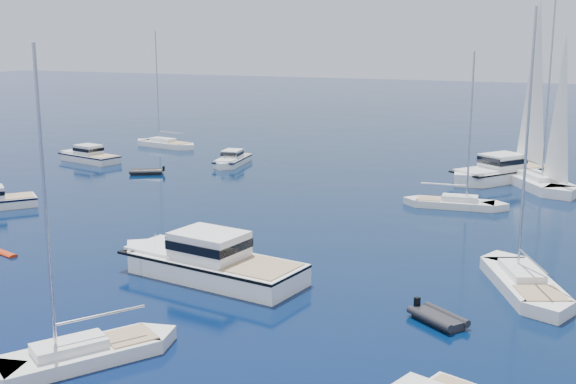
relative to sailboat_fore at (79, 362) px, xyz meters
name	(u,v)px	position (x,y,z in m)	size (l,w,h in m)	color
ground	(15,369)	(-1.89, -1.52, 0.00)	(400.00, 400.00, 0.00)	#071248
motor_cruiser_centre	(207,276)	(-1.01, 11.21, 0.00)	(3.75, 12.26, 3.22)	white
motor_cruiser_far_l	(88,161)	(-31.92, 37.57, 0.00)	(2.63, 8.58, 2.25)	silver
motor_cruiser_distant	(499,180)	(8.82, 45.53, 0.00)	(3.61, 11.79, 3.09)	white
motor_cruiser_horizon	(232,165)	(-17.23, 42.28, 0.00)	(2.26, 7.40, 1.94)	white
sailboat_fore	(79,362)	(0.00, 0.00, 0.00)	(2.30, 8.83, 12.98)	silver
sailboat_mid_r	(523,289)	(14.81, 16.43, 0.00)	(2.60, 10.02, 14.73)	white
sailboat_centre	(455,207)	(7.55, 33.24, 0.00)	(2.15, 8.27, 12.16)	silver
sailboat_sails_r	(534,186)	(12.01, 44.12, 0.00)	(3.28, 12.62, 18.55)	white
sailboat_far_l	(165,147)	(-30.52, 49.56, 0.00)	(2.47, 9.51, 13.97)	white
tender_grey_near	(438,323)	(11.91, 10.19, 0.00)	(1.65, 2.86, 0.95)	black
tender_grey_far	(147,174)	(-22.06, 34.38, 0.00)	(1.83, 3.26, 0.95)	black
kayak_orange	(1,253)	(-14.50, 9.60, 0.00)	(0.56, 2.96, 0.30)	red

